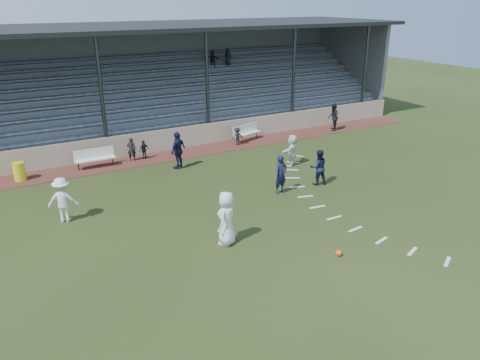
% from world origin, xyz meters
% --- Properties ---
extents(ground, '(90.00, 90.00, 0.00)m').
position_xyz_m(ground, '(0.00, 0.00, 0.00)').
color(ground, '#283415').
rests_on(ground, ground).
extents(cinder_track, '(34.00, 2.00, 0.02)m').
position_xyz_m(cinder_track, '(0.00, 10.50, 0.01)').
color(cinder_track, '#502520').
rests_on(cinder_track, ground).
extents(retaining_wall, '(34.00, 0.18, 1.20)m').
position_xyz_m(retaining_wall, '(0.00, 11.55, 0.60)').
color(retaining_wall, '#B7A78D').
rests_on(retaining_wall, ground).
extents(bench_left, '(2.01, 0.48, 0.95)m').
position_xyz_m(bench_left, '(-3.93, 10.57, 0.58)').
color(bench_left, silver).
rests_on(bench_left, cinder_track).
extents(bench_right, '(2.03, 0.97, 0.95)m').
position_xyz_m(bench_right, '(5.16, 10.94, 0.58)').
color(bench_right, silver).
rests_on(bench_right, cinder_track).
extents(trash_bin, '(0.54, 0.54, 0.87)m').
position_xyz_m(trash_bin, '(-7.47, 10.45, 0.45)').
color(trash_bin, yellow).
rests_on(trash_bin, cinder_track).
extents(football, '(0.22, 0.22, 0.22)m').
position_xyz_m(football, '(1.09, -2.32, 0.11)').
color(football, orange).
rests_on(football, ground).
extents(player_white_lead, '(1.12, 1.10, 1.95)m').
position_xyz_m(player_white_lead, '(-1.77, 0.30, 0.97)').
color(player_white_lead, white).
rests_on(player_white_lead, ground).
extents(player_navy_lead, '(0.70, 0.53, 1.74)m').
position_xyz_m(player_navy_lead, '(2.42, 3.15, 0.87)').
color(player_navy_lead, '#131535').
rests_on(player_navy_lead, ground).
extents(player_navy_mid, '(0.95, 0.83, 1.67)m').
position_xyz_m(player_navy_mid, '(4.50, 3.17, 0.84)').
color(player_navy_mid, '#131535').
rests_on(player_navy_mid, ground).
extents(player_white_wing, '(1.32, 1.03, 1.79)m').
position_xyz_m(player_white_wing, '(-6.42, 4.90, 0.89)').
color(player_white_wing, white).
rests_on(player_white_wing, ground).
extents(player_navy_wing, '(1.18, 1.01, 1.90)m').
position_xyz_m(player_navy_wing, '(-0.27, 8.37, 0.95)').
color(player_navy_wing, '#131535').
rests_on(player_navy_wing, ground).
extents(player_white_back, '(1.55, 1.18, 1.63)m').
position_xyz_m(player_white_back, '(4.98, 5.92, 0.81)').
color(player_white_back, white).
rests_on(player_white_back, ground).
extents(official, '(1.03, 1.07, 1.74)m').
position_xyz_m(official, '(11.17, 10.13, 0.89)').
color(official, black).
rests_on(official, cinder_track).
extents(sub_left_near, '(0.52, 0.41, 1.25)m').
position_xyz_m(sub_left_near, '(-1.99, 10.62, 0.64)').
color(sub_left_near, black).
rests_on(sub_left_near, cinder_track).
extents(sub_left_far, '(0.64, 0.45, 1.01)m').
position_xyz_m(sub_left_far, '(-1.33, 10.59, 0.53)').
color(sub_left_far, black).
rests_on(sub_left_far, cinder_track).
extents(sub_right, '(0.71, 0.47, 1.03)m').
position_xyz_m(sub_right, '(4.24, 10.36, 0.54)').
color(sub_right, black).
rests_on(sub_right, cinder_track).
extents(grandstand, '(34.60, 9.00, 6.61)m').
position_xyz_m(grandstand, '(0.00, 16.26, 2.20)').
color(grandstand, slate).
rests_on(grandstand, ground).
extents(penalty_arc, '(3.89, 14.63, 0.01)m').
position_xyz_m(penalty_arc, '(4.12, 0.00, 0.01)').
color(penalty_arc, white).
rests_on(penalty_arc, ground).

